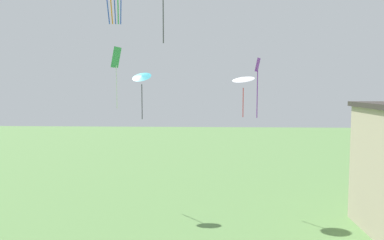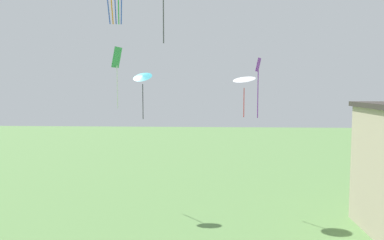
{
  "view_description": "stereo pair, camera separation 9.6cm",
  "coord_description": "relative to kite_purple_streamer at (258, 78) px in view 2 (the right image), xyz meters",
  "views": [
    {
      "loc": [
        0.7,
        -5.11,
        6.86
      ],
      "look_at": [
        0.0,
        9.72,
        5.58
      ],
      "focal_mm": 35.0,
      "sensor_mm": 36.0,
      "label": 1
    },
    {
      "loc": [
        0.8,
        -5.11,
        6.86
      ],
      "look_at": [
        0.0,
        9.72,
        5.58
      ],
      "focal_mm": 35.0,
      "sensor_mm": 36.0,
      "label": 2
    }
  ],
  "objects": [
    {
      "name": "kite_purple_streamer",
      "position": [
        0.0,
        0.0,
        0.0
      ],
      "size": [
        0.35,
        0.53,
        3.1
      ],
      "color": "purple"
    },
    {
      "name": "kite_white_delta",
      "position": [
        -0.49,
        2.64,
        0.02
      ],
      "size": [
        1.81,
        1.8,
        2.5
      ],
      "color": "white"
    },
    {
      "name": "kite_green_diamond",
      "position": [
        -7.21,
        -0.62,
        0.67
      ],
      "size": [
        0.41,
        0.79,
        3.11
      ],
      "color": "green"
    },
    {
      "name": "kite_cyan_delta",
      "position": [
        -6.63,
        3.28,
        0.14
      ],
      "size": [
        1.4,
        1.32,
        2.95
      ],
      "color": "#2DB2C6"
    }
  ]
}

